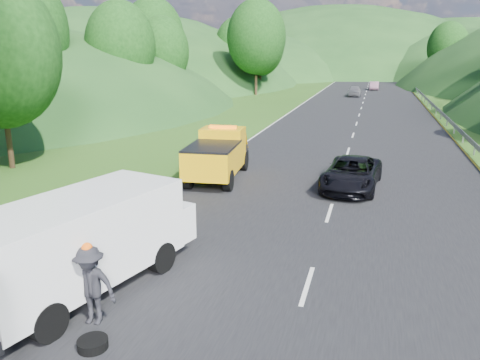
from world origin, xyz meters
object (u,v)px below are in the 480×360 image
(tow_truck, at_px, (218,155))
(worker, at_px, (94,323))
(suitcase, at_px, (114,217))
(white_van, at_px, (83,239))
(spare_tire, at_px, (93,349))
(woman, at_px, (138,223))
(child, at_px, (153,251))
(passing_suv, at_px, (351,189))

(tow_truck, height_order, worker, tow_truck)
(suitcase, bearing_deg, white_van, -67.68)
(spare_tire, bearing_deg, tow_truck, 97.57)
(suitcase, bearing_deg, woman, 25.87)
(child, xyz_separation_m, suitcase, (-2.32, 1.68, 0.28))
(spare_tire, bearing_deg, child, 102.00)
(woman, bearing_deg, spare_tire, -153.04)
(tow_truck, bearing_deg, spare_tire, -87.74)
(tow_truck, xyz_separation_m, white_van, (0.26, -11.43, 0.22))
(suitcase, xyz_separation_m, spare_tire, (3.36, -6.56, -0.28))
(worker, height_order, spare_tire, worker)
(woman, xyz_separation_m, suitcase, (-0.72, -0.35, 0.28))
(white_van, relative_size, child, 7.16)
(white_van, relative_size, spare_tire, 11.92)
(spare_tire, relative_size, passing_suv, 0.13)
(white_van, bearing_deg, worker, -37.44)
(tow_truck, xyz_separation_m, woman, (-0.83, -6.67, -1.19))
(child, xyz_separation_m, passing_suv, (5.53, 8.67, 0.00))
(child, bearing_deg, white_van, -71.39)
(suitcase, bearing_deg, passing_suv, 41.67)
(child, height_order, worker, worker)
(worker, distance_m, suitcase, 6.38)
(tow_truck, bearing_deg, suitcase, -107.82)
(woman, xyz_separation_m, passing_suv, (7.13, 6.64, 0.00))
(woman, bearing_deg, worker, -154.72)
(spare_tire, distance_m, passing_suv, 14.28)
(child, distance_m, spare_tire, 4.99)
(child, bearing_deg, suitcase, 173.37)
(suitcase, bearing_deg, worker, -63.59)
(passing_suv, bearing_deg, suitcase, -133.15)
(child, bearing_deg, spare_tire, -48.79)
(tow_truck, distance_m, passing_suv, 6.41)
(woman, xyz_separation_m, child, (1.60, -2.03, 0.00))
(white_van, distance_m, spare_tire, 3.00)
(tow_truck, distance_m, woman, 6.82)
(spare_tire, xyz_separation_m, passing_suv, (4.50, 13.55, 0.00))
(tow_truck, relative_size, white_van, 0.78)
(child, bearing_deg, worker, -53.56)
(woman, relative_size, child, 1.49)
(white_van, distance_m, suitcase, 4.90)
(worker, height_order, passing_suv, worker)
(woman, distance_m, child, 2.58)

